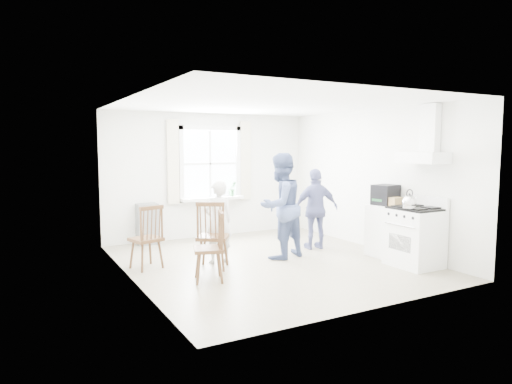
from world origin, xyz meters
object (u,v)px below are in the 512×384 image
at_px(windsor_chair_c, 216,238).
at_px(gas_stove, 415,236).
at_px(low_cabinet, 386,231).
at_px(person_right, 316,209).
at_px(person_mid, 281,206).
at_px(windsor_chair_a, 149,230).
at_px(person_left, 218,222).
at_px(stereo_stack, 385,195).
at_px(windsor_chair_b, 211,228).

bearing_deg(windsor_chair_c, gas_stove, -14.58).
bearing_deg(low_cabinet, person_right, 123.51).
distance_m(windsor_chair_c, person_mid, 1.67).
bearing_deg(low_cabinet, windsor_chair_a, 163.65).
bearing_deg(person_left, windsor_chair_a, -7.97).
xyz_separation_m(low_cabinet, person_left, (-2.74, 1.00, 0.23)).
bearing_deg(stereo_stack, windsor_chair_c, 179.11).
bearing_deg(windsor_chair_b, windsor_chair_c, -106.15).
relative_size(gas_stove, person_right, 0.74).
relative_size(windsor_chair_b, person_left, 0.80).
height_order(low_cabinet, windsor_chair_b, windsor_chair_b).
bearing_deg(windsor_chair_a, low_cabinet, -16.35).
height_order(gas_stove, windsor_chair_a, gas_stove).
distance_m(low_cabinet, stereo_stack, 0.63).
bearing_deg(person_mid, windsor_chair_a, -25.04).
height_order(windsor_chair_a, person_right, person_right).
relative_size(stereo_stack, person_left, 0.33).
distance_m(person_left, person_mid, 1.11).
bearing_deg(person_mid, windsor_chair_b, -9.74).
relative_size(gas_stove, windsor_chair_c, 1.11).
xyz_separation_m(windsor_chair_b, windsor_chair_c, (-0.15, -0.53, -0.05)).
bearing_deg(gas_stove, windsor_chair_c, 165.42).
distance_m(gas_stove, person_right, 1.91).
bearing_deg(windsor_chair_c, stereo_stack, -0.89).
xyz_separation_m(windsor_chair_b, person_mid, (1.35, 0.15, 0.24)).
distance_m(stereo_stack, windsor_chair_c, 3.23).
height_order(gas_stove, stereo_stack, stereo_stack).
bearing_deg(windsor_chair_c, windsor_chair_b, 73.85).
bearing_deg(windsor_chair_b, person_right, 10.87).
relative_size(windsor_chair_c, person_mid, 0.56).
height_order(windsor_chair_b, windsor_chair_c, windsor_chair_b).
distance_m(windsor_chair_b, person_mid, 1.38).
bearing_deg(windsor_chair_b, person_mid, 6.41).
distance_m(windsor_chair_b, person_right, 2.35).
bearing_deg(windsor_chair_c, low_cabinet, -1.93).
bearing_deg(windsor_chair_c, windsor_chair_a, 123.49).
distance_m(windsor_chair_a, person_left, 1.11).
xyz_separation_m(person_mid, person_right, (0.96, 0.29, -0.15)).
bearing_deg(person_right, low_cabinet, 134.92).
relative_size(gas_stove, stereo_stack, 2.52).
bearing_deg(stereo_stack, gas_stove, -96.70).
relative_size(low_cabinet, windsor_chair_c, 0.89).
distance_m(stereo_stack, person_right, 1.30).
height_order(gas_stove, person_mid, person_mid).
height_order(gas_stove, person_left, person_left).
bearing_deg(person_left, windsor_chair_c, 63.10).
bearing_deg(low_cabinet, windsor_chair_b, 168.07).
relative_size(windsor_chair_b, windsor_chair_c, 1.08).
relative_size(stereo_stack, person_mid, 0.25).
xyz_separation_m(windsor_chair_c, person_mid, (1.50, 0.68, 0.29)).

